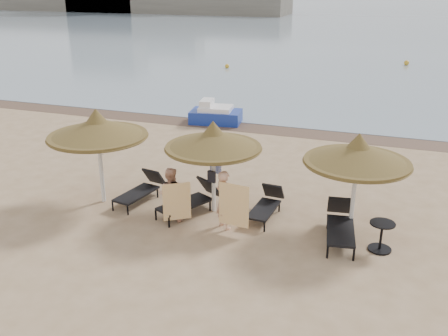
# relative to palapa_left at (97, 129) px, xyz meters

# --- Properties ---
(ground) EXTENTS (160.00, 160.00, 0.00)m
(ground) POSITION_rel_palapa_left_xyz_m (3.62, -0.27, -2.32)
(ground) COLOR tan
(ground) RESTS_ON ground
(sea) EXTENTS (200.00, 140.00, 0.03)m
(sea) POSITION_rel_palapa_left_xyz_m (3.62, 79.73, -2.31)
(sea) COLOR slate
(sea) RESTS_ON ground
(wet_sand_strip) EXTENTS (200.00, 1.60, 0.01)m
(wet_sand_strip) POSITION_rel_palapa_left_xyz_m (3.62, 9.13, -2.32)
(wet_sand_strip) COLOR brown
(wet_sand_strip) RESTS_ON ground
(palapa_left) EXTENTS (2.94, 2.94, 2.91)m
(palapa_left) POSITION_rel_palapa_left_xyz_m (0.00, 0.00, 0.00)
(palapa_left) COLOR silver
(palapa_left) RESTS_ON ground
(palapa_center) EXTENTS (2.76, 2.76, 2.73)m
(palapa_center) POSITION_rel_palapa_left_xyz_m (3.41, 0.49, -0.14)
(palapa_center) COLOR silver
(palapa_center) RESTS_ON ground
(palapa_right) EXTENTS (2.78, 2.78, 2.76)m
(palapa_right) POSITION_rel_palapa_left_xyz_m (7.34, 0.55, -0.12)
(palapa_right) COLOR silver
(palapa_right) RESTS_ON ground
(lounger_far_left) EXTENTS (0.96, 1.97, 0.85)m
(lounger_far_left) POSITION_rel_palapa_left_xyz_m (1.08, 0.45, -1.94)
(lounger_far_left) COLOR black
(lounger_far_left) RESTS_ON ground
(lounger_near_left) EXTENTS (1.51, 2.09, 0.90)m
(lounger_near_left) POSITION_rel_palapa_left_xyz_m (2.85, 0.21, -1.91)
(lounger_near_left) COLOR black
(lounger_near_left) RESTS_ON ground
(lounger_near_right) EXTENTS (0.72, 1.82, 0.80)m
(lounger_near_right) POSITION_rel_palapa_left_xyz_m (4.96, 0.68, -1.96)
(lounger_near_right) COLOR black
(lounger_near_right) RESTS_ON ground
(lounger_far_right) EXTENTS (0.97, 2.15, 0.93)m
(lounger_far_right) POSITION_rel_palapa_left_xyz_m (7.11, 0.06, -1.90)
(lounger_far_right) COLOR black
(lounger_far_right) RESTS_ON ground
(side_table) EXTENTS (0.63, 0.63, 0.76)m
(side_table) POSITION_rel_palapa_left_xyz_m (8.15, -0.26, -1.96)
(side_table) COLOR black
(side_table) RESTS_ON ground
(person_left) EXTENTS (0.88, 0.62, 1.80)m
(person_left) POSITION_rel_palapa_left_xyz_m (2.47, -0.42, -1.42)
(person_left) COLOR #DEA483
(person_left) RESTS_ON ground
(person_right) EXTENTS (1.06, 0.97, 1.93)m
(person_right) POSITION_rel_palapa_left_xyz_m (4.05, -0.40, -1.35)
(person_right) COLOR #DEA483
(person_right) RESTS_ON ground
(towel_left) EXTENTS (0.64, 0.46, 1.08)m
(towel_left) POSITION_rel_palapa_left_xyz_m (2.82, -0.77, -1.57)
(towel_left) COLOR orange
(towel_left) RESTS_ON ground
(towel_right) EXTENTS (0.86, 0.11, 1.21)m
(towel_right) POSITION_rel_palapa_left_xyz_m (4.40, -0.65, -1.49)
(towel_right) COLOR orange
(towel_right) RESTS_ON ground
(bag_patterned) EXTENTS (0.32, 0.12, 0.40)m
(bag_patterned) POSITION_rel_palapa_left_xyz_m (3.41, 0.67, -0.99)
(bag_patterned) COLOR white
(bag_patterned) RESTS_ON ground
(bag_dark) EXTENTS (0.25, 0.13, 0.34)m
(bag_dark) POSITION_rel_palapa_left_xyz_m (3.41, 0.33, -1.19)
(bag_dark) COLOR black
(bag_dark) RESTS_ON ground
(pedal_boat) EXTENTS (2.49, 1.67, 1.09)m
(pedal_boat) POSITION_rel_palapa_left_xyz_m (0.22, 9.38, -1.92)
(pedal_boat) COLOR navy
(pedal_boat) RESTS_ON ground
(buoy_left) EXTENTS (0.33, 0.33, 0.33)m
(buoy_left) POSITION_rel_palapa_left_xyz_m (-4.02, 23.58, -2.16)
(buoy_left) COLOR gold
(buoy_left) RESTS_ON ground
(buoy_mid) EXTENTS (0.39, 0.39, 0.39)m
(buoy_mid) POSITION_rel_palapa_left_xyz_m (8.67, 29.39, -2.12)
(buoy_mid) COLOR gold
(buoy_mid) RESTS_ON ground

